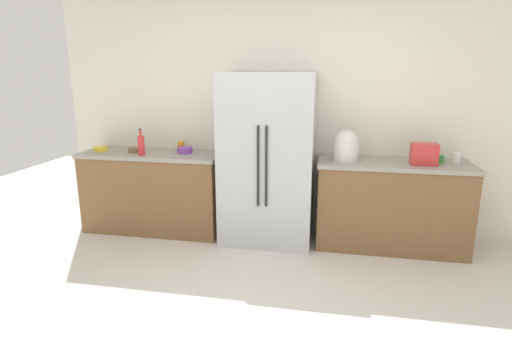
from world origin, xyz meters
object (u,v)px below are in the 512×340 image
Objects in this scene: toaster at (424,154)px; bowl_a at (101,149)px; bowl_b at (185,150)px; bowl_c at (136,149)px; bottle_a at (141,145)px; cup_c at (181,146)px; rice_cooker at (346,146)px; cup_a at (439,159)px; refrigerator at (268,159)px; cup_b at (456,158)px.

toaster reaches higher than bowl_a.
bowl_a is 0.89× the size of bowl_b.
bottle_a is at bearing -46.11° from bowl_c.
bowl_a is at bearing -166.88° from cup_c.
cup_a is at bearing 5.00° from rice_cooker.
cup_c is 0.63× the size of bowl_c.
rice_cooker is 2.68m from bowl_a.
cup_a is at bearing 0.10° from bowl_b.
toaster is 1.44× the size of bowl_b.
cup_c reaches higher than bowl_a.
bowl_c is at bearing 178.17° from refrigerator.
toaster is 2.86m from bottle_a.
cup_a is at bearing 3.72° from bottle_a.
toaster is at bearing -158.98° from cup_b.
cup_a is 0.56× the size of bowl_b.
bowl_b is (-2.78, -0.01, -0.02)m from cup_b.
refrigerator reaches higher than bowl_b.
bottle_a is 1.92× the size of bowl_a.
cup_a is at bearing 3.03° from refrigerator.
toaster is at bearing -5.45° from cup_c.
bowl_b is (-2.45, 0.11, -0.07)m from toaster.
refrigerator reaches higher than toaster.
rice_cooker reaches higher than bowl_b.
bowl_c is at bearing -179.25° from cup_a.
bowl_c is (-1.49, 0.05, 0.04)m from refrigerator.
refrigerator is 11.87× the size of bowl_a.
cup_c is at bearing 168.19° from refrigerator.
cup_c is (-2.87, 0.12, 0.00)m from cup_b.
cup_a reaches higher than bowl_a.
refrigerator is 0.80m from rice_cooker.
refrigerator is 10.58× the size of bowl_b.
bowl_c is at bearing 178.55° from toaster.
bottle_a is 2.79× the size of cup_c.
rice_cooker reaches higher than cup_c.
bowl_c is (-3.34, -0.05, -0.02)m from cup_b.
bowl_c is (0.40, 0.04, 0.00)m from bowl_a.
cup_b is at bearing 3.15° from cup_a.
bowl_a is (-0.87, -0.20, -0.03)m from cup_c.
bowl_c is (-2.28, 0.04, -0.12)m from rice_cooker.
refrigerator is at bearing -1.83° from bowl_c.
bowl_c is at bearing -179.14° from cup_b.
refrigerator reaches higher than bowl_a.
bowl_b is at bearing 4.43° from bowl_a.
toaster is at bearing 1.59° from bottle_a.
refrigerator is at bearing -5.20° from bowl_b.
toaster is at bearing -2.65° from bowl_b.
rice_cooker is at bearing -175.27° from cup_b.
cup_b is 0.99× the size of cup_c.
cup_b is at bearing 1.35° from bowl_a.
bowl_a is at bearing -179.99° from rice_cooker.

